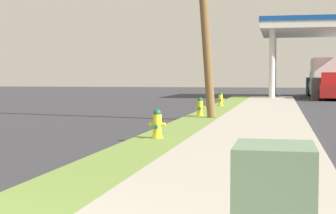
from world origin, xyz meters
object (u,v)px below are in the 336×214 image
object	(u,v)px
fire_hydrant_fourth	(221,100)
car_white_by_near_pump	(332,87)
truck_teal_on_apron	(324,79)
truck_red_at_forecourt	(335,87)
fire_hydrant_second	(157,125)
utility_pole_midground	(204,1)
fire_hydrant_third	(200,108)

from	to	relation	value
fire_hydrant_fourth	car_white_by_near_pump	distance (m)	23.98
truck_teal_on_apron	truck_red_at_forecourt	bearing A→B (deg)	-84.55
fire_hydrant_second	truck_red_at_forecourt	xyz separation A→B (m)	(6.84, 26.94, 0.47)
car_white_by_near_pump	truck_red_at_forecourt	bearing A→B (deg)	-94.07
fire_hydrant_second	truck_teal_on_apron	size ratio (longest dim) A/B	0.12
utility_pole_midground	truck_teal_on_apron	distance (m)	25.31
car_white_by_near_pump	truck_teal_on_apron	distance (m)	6.85
fire_hydrant_fourth	truck_red_at_forecourt	distance (m)	13.65
car_white_by_near_pump	truck_red_at_forecourt	xyz separation A→B (m)	(-0.78, -10.95, 0.19)
car_white_by_near_pump	truck_teal_on_apron	size ratio (longest dim) A/B	0.71
fire_hydrant_second	fire_hydrant_fourth	world-z (taller)	same
utility_pole_midground	truck_teal_on_apron	size ratio (longest dim) A/B	1.33
fire_hydrant_second	utility_pole_midground	size ratio (longest dim) A/B	0.09
fire_hydrant_third	car_white_by_near_pump	size ratio (longest dim) A/B	0.16
fire_hydrant_third	truck_red_at_forecourt	xyz separation A→B (m)	(6.91, 19.14, 0.47)
car_white_by_near_pump	truck_red_at_forecourt	world-z (taller)	truck_red_at_forecourt
fire_hydrant_second	utility_pole_midground	xyz separation A→B (m)	(0.19, 6.85, 4.03)
fire_hydrant_second	fire_hydrant_third	size ratio (longest dim) A/B	1.00
utility_pole_midground	truck_red_at_forecourt	xyz separation A→B (m)	(6.65, 20.09, -3.56)
utility_pole_midground	fire_hydrant_second	bearing A→B (deg)	-91.59
fire_hydrant_fourth	truck_red_at_forecourt	xyz separation A→B (m)	(6.91, 11.76, 0.47)
fire_hydrant_third	utility_pole_midground	xyz separation A→B (m)	(0.26, -0.95, 4.03)
fire_hydrant_fourth	truck_red_at_forecourt	world-z (taller)	truck_red_at_forecourt
truck_red_at_forecourt	truck_teal_on_apron	distance (m)	4.31
fire_hydrant_third	truck_teal_on_apron	size ratio (longest dim) A/B	0.12
fire_hydrant_third	fire_hydrant_fourth	world-z (taller)	same
car_white_by_near_pump	truck_teal_on_apron	xyz separation A→B (m)	(-1.18, -6.70, 0.77)
fire_hydrant_fourth	car_white_by_near_pump	size ratio (longest dim) A/B	0.16
fire_hydrant_fourth	utility_pole_midground	distance (m)	9.26
truck_teal_on_apron	fire_hydrant_fourth	bearing A→B (deg)	-112.11
utility_pole_midground	fire_hydrant_fourth	bearing A→B (deg)	91.78
truck_red_at_forecourt	fire_hydrant_fourth	bearing A→B (deg)	-120.43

